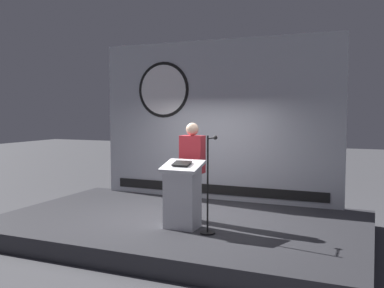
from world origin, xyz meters
The scene contains 6 objects.
ground_plane centered at (0.00, 0.00, 0.00)m, with size 40.00×40.00×0.00m, color #4C4C51.
stage_platform centered at (0.00, 0.00, 0.15)m, with size 6.40×4.00×0.30m, color #333338.
banner_display centered at (-0.03, 1.85, 2.01)m, with size 5.31×0.12×3.41m.
podium centered at (0.30, -0.55, 0.83)m, with size 0.64×0.50×1.11m.
speaker_person centered at (0.27, -0.07, 1.17)m, with size 0.40×0.26×1.71m.
microphone_stand centered at (0.80, -0.65, 0.84)m, with size 0.24×0.49×1.53m.
Camera 1 is at (3.17, -6.88, 2.21)m, focal length 40.45 mm.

